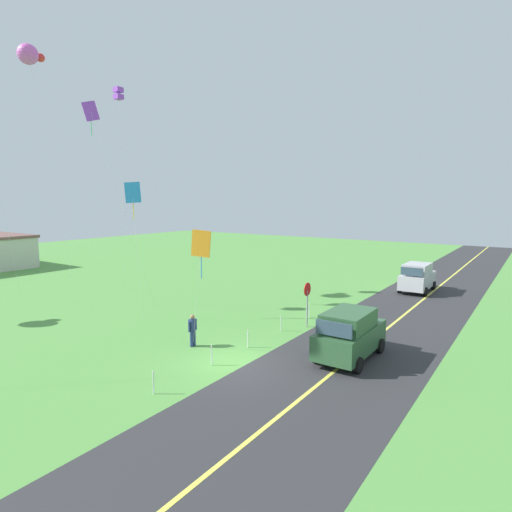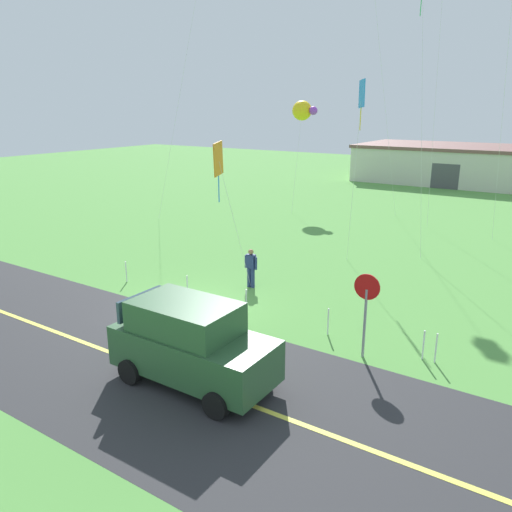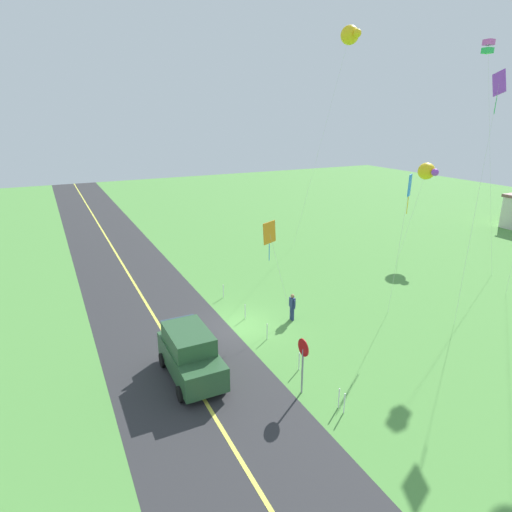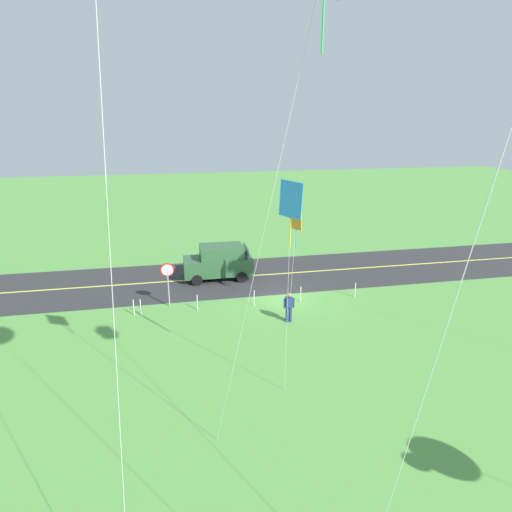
# 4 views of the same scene
# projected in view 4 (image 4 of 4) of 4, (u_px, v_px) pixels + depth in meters

# --- Properties ---
(ground_plane) EXTENTS (120.00, 120.00, 0.10)m
(ground_plane) POSITION_uv_depth(u_px,v_px,m) (284.00, 299.00, 25.52)
(ground_plane) COLOR #549342
(asphalt_road) EXTENTS (120.00, 7.00, 0.00)m
(asphalt_road) POSITION_uv_depth(u_px,v_px,m) (269.00, 274.00, 29.23)
(asphalt_road) COLOR #2D2D30
(asphalt_road) RESTS_ON ground
(road_centre_stripe) EXTENTS (120.00, 0.16, 0.00)m
(road_centre_stripe) POSITION_uv_depth(u_px,v_px,m) (269.00, 274.00, 29.23)
(road_centre_stripe) COLOR #E5E04C
(road_centre_stripe) RESTS_ON asphalt_road
(car_suv_foreground) EXTENTS (4.40, 2.12, 2.24)m
(car_suv_foreground) POSITION_uv_depth(u_px,v_px,m) (219.00, 262.00, 28.19)
(car_suv_foreground) COLOR #2D5633
(car_suv_foreground) RESTS_ON ground
(stop_sign) EXTENTS (0.76, 0.08, 2.56)m
(stop_sign) POSITION_uv_depth(u_px,v_px,m) (168.00, 276.00, 23.81)
(stop_sign) COLOR gray
(stop_sign) RESTS_ON ground
(person_adult_near) EXTENTS (0.58, 0.22, 1.60)m
(person_adult_near) POSITION_uv_depth(u_px,v_px,m) (289.00, 306.00, 22.28)
(person_adult_near) COLOR navy
(person_adult_near) RESTS_ON ground
(kite_red_low) EXTENTS (0.80, 1.68, 5.85)m
(kite_red_low) POSITION_uv_depth(u_px,v_px,m) (296.00, 220.00, 22.19)
(kite_red_low) COLOR silver
(kite_red_low) RESTS_ON ground
(kite_yellow_high) EXTENTS (0.61, 0.94, 8.23)m
(kite_yellow_high) POSITION_uv_depth(u_px,v_px,m) (291.00, 204.00, 14.12)
(kite_yellow_high) COLOR silver
(kite_yellow_high) RESTS_ON ground
(fence_post_0) EXTENTS (0.05, 0.05, 0.90)m
(fence_post_0) POSITION_uv_depth(u_px,v_px,m) (355.00, 290.00, 25.47)
(fence_post_0) COLOR silver
(fence_post_0) RESTS_ON ground
(fence_post_1) EXTENTS (0.05, 0.05, 0.90)m
(fence_post_1) POSITION_uv_depth(u_px,v_px,m) (301.00, 294.00, 24.85)
(fence_post_1) COLOR silver
(fence_post_1) RESTS_ON ground
(fence_post_2) EXTENTS (0.05, 0.05, 0.90)m
(fence_post_2) POSITION_uv_depth(u_px,v_px,m) (254.00, 298.00, 24.35)
(fence_post_2) COLOR silver
(fence_post_2) RESTS_ON ground
(fence_post_3) EXTENTS (0.05, 0.05, 0.90)m
(fence_post_3) POSITION_uv_depth(u_px,v_px,m) (197.00, 302.00, 23.76)
(fence_post_3) COLOR silver
(fence_post_3) RESTS_ON ground
(fence_post_4) EXTENTS (0.05, 0.05, 0.90)m
(fence_post_4) POSITION_uv_depth(u_px,v_px,m) (141.00, 307.00, 23.20)
(fence_post_4) COLOR silver
(fence_post_4) RESTS_ON ground
(fence_post_5) EXTENTS (0.05, 0.05, 0.90)m
(fence_post_5) POSITION_uv_depth(u_px,v_px,m) (134.00, 307.00, 23.13)
(fence_post_5) COLOR silver
(fence_post_5) RESTS_ON ground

